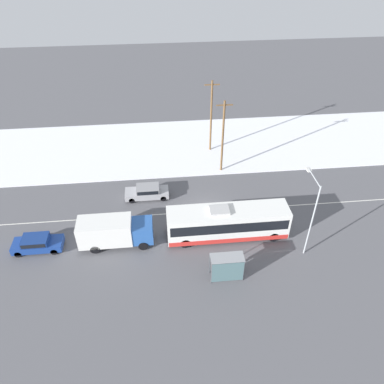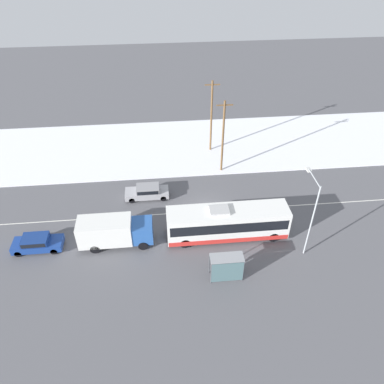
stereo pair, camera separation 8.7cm
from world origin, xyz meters
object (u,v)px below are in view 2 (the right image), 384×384
at_px(sedan_car, 147,191).
at_px(utility_pole_roadside, 223,136).
at_px(city_bus, 227,223).
at_px(utility_pole_snowlot, 211,116).
at_px(parked_car_near_truck, 37,243).
at_px(box_truck, 114,231).
at_px(bus_shelter, 227,266).
at_px(pedestrian_at_stop, 235,259).
at_px(streetlamp, 311,208).

xyz_separation_m(sedan_car, utility_pole_roadside, (8.77, 4.28, 3.86)).
bearing_deg(city_bus, utility_pole_snowlot, 87.73).
bearing_deg(parked_car_near_truck, utility_pole_roadside, 30.28).
distance_m(box_truck, utility_pole_roadside, 16.42).
distance_m(city_bus, parked_car_near_truck, 17.61).
height_order(city_bus, bus_shelter, city_bus).
bearing_deg(box_truck, pedestrian_at_stop, -20.69).
relative_size(city_bus, bus_shelter, 4.08).
distance_m(box_truck, parked_car_near_truck, 7.10).
height_order(city_bus, streetlamp, streetlamp).
relative_size(parked_car_near_truck, utility_pole_roadside, 0.50).
distance_m(parked_car_near_truck, pedestrian_at_stop, 18.05).
bearing_deg(bus_shelter, utility_pole_roadside, 82.23).
bearing_deg(utility_pole_snowlot, bus_shelter, -94.27).
xyz_separation_m(city_bus, utility_pole_roadside, (1.27, 11.01, 2.99)).
bearing_deg(sedan_car, pedestrian_at_stop, 125.06).
bearing_deg(streetlamp, utility_pole_snowlot, 108.32).
distance_m(sedan_car, utility_pole_roadside, 10.49).
bearing_deg(bus_shelter, city_bus, 79.76).
height_order(city_bus, box_truck, city_bus).
distance_m(utility_pole_roadside, utility_pole_snowlot, 4.83).
height_order(parked_car_near_truck, utility_pole_snowlot, utility_pole_snowlot).
relative_size(sedan_car, bus_shelter, 1.68).
bearing_deg(utility_pole_roadside, streetlamp, -68.13).
xyz_separation_m(utility_pole_roadside, utility_pole_snowlot, (-0.64, 4.79, 0.19)).
bearing_deg(pedestrian_at_stop, city_bus, 90.25).
bearing_deg(parked_car_near_truck, bus_shelter, -17.41).
height_order(pedestrian_at_stop, utility_pole_roadside, utility_pole_roadside).
xyz_separation_m(sedan_car, streetlamp, (14.13, -9.08, 4.06)).
relative_size(pedestrian_at_stop, streetlamp, 0.22).
bearing_deg(box_truck, sedan_car, 65.71).
distance_m(streetlamp, utility_pole_roadside, 14.40).
xyz_separation_m(box_truck, utility_pole_roadside, (11.80, 11.01, 3.06)).
relative_size(parked_car_near_truck, streetlamp, 0.59).
xyz_separation_m(city_bus, utility_pole_snowlot, (0.63, 15.80, 3.18)).
distance_m(box_truck, streetlamp, 17.63).
height_order(box_truck, utility_pole_snowlot, utility_pole_snowlot).
bearing_deg(utility_pole_snowlot, box_truck, -125.24).
xyz_separation_m(pedestrian_at_stop, utility_pole_snowlot, (0.61, 19.77, 3.82)).
relative_size(bus_shelter, streetlamp, 0.37).
relative_size(city_bus, parked_car_near_truck, 2.54).
xyz_separation_m(sedan_car, utility_pole_snowlot, (8.12, 9.07, 4.05)).
distance_m(sedan_car, streetlamp, 17.28).
distance_m(pedestrian_at_stop, bus_shelter, 1.70).
xyz_separation_m(bus_shelter, utility_pole_snowlot, (1.57, 21.01, 3.16)).
distance_m(city_bus, utility_pole_snowlot, 16.13).
xyz_separation_m(parked_car_near_truck, streetlamp, (24.22, -2.35, 4.05)).
bearing_deg(utility_pole_snowlot, utility_pole_roadside, -82.34).
distance_m(parked_car_near_truck, streetlamp, 24.67).
distance_m(box_truck, pedestrian_at_stop, 11.29).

